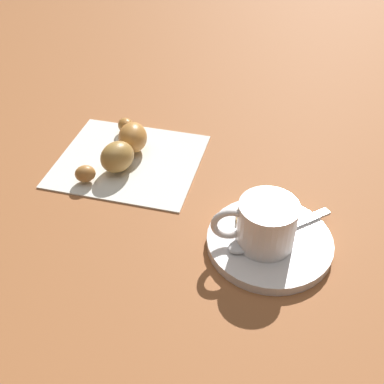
{
  "coord_description": "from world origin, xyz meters",
  "views": [
    {
      "loc": [
        0.15,
        -0.4,
        0.37
      ],
      "look_at": [
        -0.01,
        -0.01,
        0.01
      ],
      "focal_mm": 44.9,
      "sensor_mm": 36.0,
      "label": 1
    }
  ],
  "objects_px": {
    "saucer": "(269,242)",
    "espresso_cup": "(265,224)",
    "teaspoon": "(264,237)",
    "napkin": "(129,160)",
    "sugar_packet": "(263,219)",
    "croissant": "(123,147)"
  },
  "relations": [
    {
      "from": "napkin",
      "to": "sugar_packet",
      "type": "bearing_deg",
      "value": -14.82
    },
    {
      "from": "espresso_cup",
      "to": "teaspoon",
      "type": "xyz_separation_m",
      "value": [
        0.0,
        0.0,
        -0.02
      ]
    },
    {
      "from": "sugar_packet",
      "to": "croissant",
      "type": "relative_size",
      "value": 0.4
    },
    {
      "from": "saucer",
      "to": "croissant",
      "type": "bearing_deg",
      "value": 161.1
    },
    {
      "from": "teaspoon",
      "to": "napkin",
      "type": "xyz_separation_m",
      "value": [
        -0.2,
        0.08,
        -0.01
      ]
    },
    {
      "from": "saucer",
      "to": "croissant",
      "type": "distance_m",
      "value": 0.23
    },
    {
      "from": "sugar_packet",
      "to": "espresso_cup",
      "type": "bearing_deg",
      "value": 90.07
    },
    {
      "from": "espresso_cup",
      "to": "teaspoon",
      "type": "bearing_deg",
      "value": 87.31
    },
    {
      "from": "teaspoon",
      "to": "croissant",
      "type": "bearing_deg",
      "value": 159.87
    },
    {
      "from": "saucer",
      "to": "sugar_packet",
      "type": "relative_size",
      "value": 2.28
    },
    {
      "from": "saucer",
      "to": "napkin",
      "type": "bearing_deg",
      "value": 160.21
    },
    {
      "from": "teaspoon",
      "to": "croissant",
      "type": "height_order",
      "value": "croissant"
    },
    {
      "from": "saucer",
      "to": "espresso_cup",
      "type": "distance_m",
      "value": 0.03
    },
    {
      "from": "teaspoon",
      "to": "sugar_packet",
      "type": "distance_m",
      "value": 0.03
    },
    {
      "from": "saucer",
      "to": "sugar_packet",
      "type": "height_order",
      "value": "sugar_packet"
    },
    {
      "from": "sugar_packet",
      "to": "napkin",
      "type": "bearing_deg",
      "value": -29.74
    },
    {
      "from": "espresso_cup",
      "to": "napkin",
      "type": "relative_size",
      "value": 0.46
    },
    {
      "from": "saucer",
      "to": "espresso_cup",
      "type": "bearing_deg",
      "value": -129.69
    },
    {
      "from": "napkin",
      "to": "croissant",
      "type": "bearing_deg",
      "value": -168.98
    },
    {
      "from": "napkin",
      "to": "saucer",
      "type": "bearing_deg",
      "value": -19.79
    },
    {
      "from": "espresso_cup",
      "to": "napkin",
      "type": "xyz_separation_m",
      "value": [
        -0.2,
        0.08,
        -0.03
      ]
    },
    {
      "from": "teaspoon",
      "to": "croissant",
      "type": "xyz_separation_m",
      "value": [
        -0.21,
        0.08,
        0.01
      ]
    }
  ]
}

